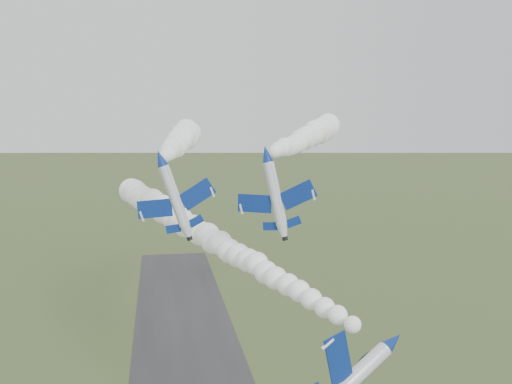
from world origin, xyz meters
TOP-DOWN VIEW (x-y plane):
  - jet_lead at (16.05, -7.69)m, footprint 6.43×12.41m
  - smoke_trail_jet_lead at (1.25, 32.09)m, footprint 33.61×75.24m
  - jet_pair_left at (-5.39, 15.33)m, footprint 9.72×12.14m
  - smoke_trail_jet_pair_left at (-1.36, 50.52)m, footprint 14.92×66.12m
  - jet_pair_right at (8.05, 15.18)m, footprint 10.21×11.95m
  - smoke_trail_jet_pair_right at (22.19, 45.94)m, footprint 30.89×58.57m

SIDE VIEW (x-z plane):
  - jet_lead at x=16.05m, z-range 24.29..33.72m
  - smoke_trail_jet_lead at x=1.25m, z-range 29.70..34.94m
  - jet_pair_left at x=-5.39m, z-range 43.36..47.33m
  - jet_pair_right at x=8.05m, z-range 43.94..47.62m
  - smoke_trail_jet_pair_left at x=-1.36m, z-range 43.55..49.42m
  - smoke_trail_jet_pair_right at x=22.19m, z-range 44.70..50.15m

